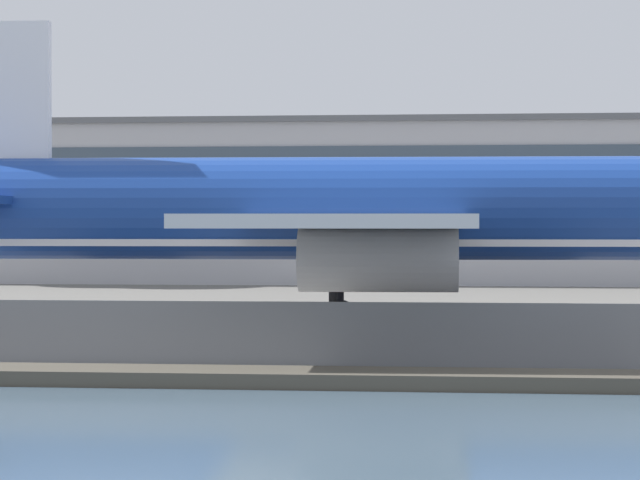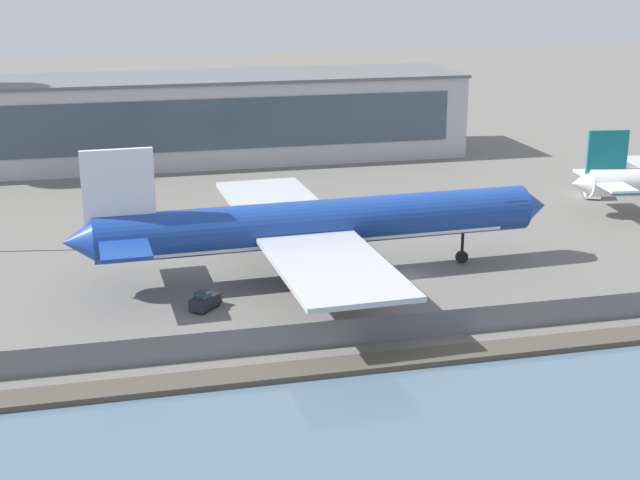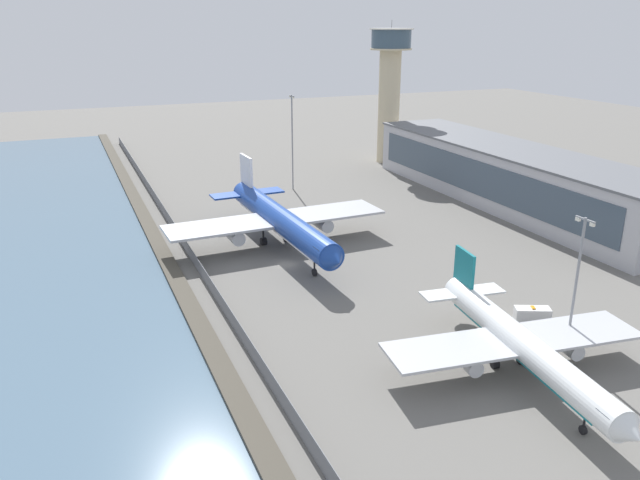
{
  "view_description": "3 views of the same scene",
  "coord_description": "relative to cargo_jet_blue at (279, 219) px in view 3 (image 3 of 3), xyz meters",
  "views": [
    {
      "loc": [
        -5.02,
        -68.81,
        5.29
      ],
      "look_at": [
        -13.02,
        0.87,
        4.43
      ],
      "focal_mm": 85.0,
      "sensor_mm": 36.0,
      "label": 1
    },
    {
      "loc": [
        -30.13,
        -84.73,
        31.78
      ],
      "look_at": [
        -8.09,
        6.69,
        2.52
      ],
      "focal_mm": 50.0,
      "sensor_mm": 36.0,
      "label": 2
    },
    {
      "loc": [
        102.15,
        -36.01,
        42.71
      ],
      "look_at": [
        -2.43,
        7.69,
        3.01
      ],
      "focal_mm": 35.0,
      "sensor_mm": 36.0,
      "label": 3
    }
  ],
  "objects": [
    {
      "name": "terminal_building",
      "position": [
        -8.21,
        62.79,
        1.33
      ],
      "size": [
        95.16,
        20.19,
        14.03
      ],
      "color": "#B2B2B7",
      "rests_on": "ground"
    },
    {
      "name": "apron_light_mast_apron_west",
      "position": [
        55.65,
        21.98,
        5.25
      ],
      "size": [
        3.2,
        0.4,
        19.37
      ],
      "color": "gray",
      "rests_on": "ground"
    },
    {
      "name": "ground_plane",
      "position": [
        9.89,
        -1.98,
        -5.7
      ],
      "size": [
        500.0,
        500.0,
        0.0
      ],
      "primitive_type": "plane",
      "color": "#66635E"
    },
    {
      "name": "shoreline_seawall",
      "position": [
        9.89,
        -22.48,
        -5.45
      ],
      "size": [
        320.0,
        3.0,
        0.5
      ],
      "color": "#474238",
      "rests_on": "ground"
    },
    {
      "name": "cargo_jet_blue",
      "position": [
        0.0,
        0.0,
        0.0
      ],
      "size": [
        52.31,
        44.89,
        14.93
      ],
      "color": "#193D93",
      "rests_on": "ground"
    },
    {
      "name": "perimeter_fence",
      "position": [
        9.89,
        -17.98,
        -4.47
      ],
      "size": [
        280.0,
        0.1,
        2.46
      ],
      "color": "slate",
      "rests_on": "ground"
    },
    {
      "name": "baggage_tug",
      "position": [
        -12.31,
        -6.59,
        -4.89
      ],
      "size": [
        3.33,
        3.45,
        1.8
      ],
      "color": "#1E2328",
      "rests_on": "ground"
    },
    {
      "name": "apron_light_mast_apron_east",
      "position": [
        -41.79,
        18.36,
        8.12
      ],
      "size": [
        3.2,
        0.4,
        25.0
      ],
      "color": "gray",
      "rests_on": "ground"
    },
    {
      "name": "control_tower",
      "position": [
        -63.21,
        58.74,
        19.35
      ],
      "size": [
        13.41,
        13.41,
        43.35
      ],
      "color": "#C6B793",
      "rests_on": "ground"
    },
    {
      "name": "passenger_jet_white_teal",
      "position": [
        57.11,
        12.33,
        -1.31
      ],
      "size": [
        40.28,
        34.95,
        11.51
      ],
      "color": "white",
      "rests_on": "ground"
    },
    {
      "name": "ops_van",
      "position": [
        46.39,
        24.15,
        -4.42
      ],
      "size": [
        4.06,
        5.6,
        2.48
      ],
      "color": "white",
      "rests_on": "ground"
    }
  ]
}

